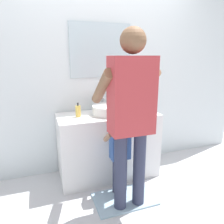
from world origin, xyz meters
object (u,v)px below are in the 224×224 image
Objects in this scene: child_toddler at (120,147)px; adult_parent at (131,107)px; toothbrush_cup at (132,107)px; soap_bottle at (78,111)px.

adult_parent is (0.01, -0.24, 0.49)m from child_toddler.
toothbrush_cup reaches higher than soap_bottle.
soap_bottle is (-0.68, -0.01, 0.01)m from toothbrush_cup.
soap_bottle is 0.18× the size of child_toddler.
child_toddler is at bearing -127.74° from toothbrush_cup.
child_toddler is 0.53× the size of adult_parent.
toothbrush_cup reaches higher than child_toddler.
soap_bottle reaches higher than child_toddler.
toothbrush_cup is 0.61m from child_toddler.
adult_parent is at bearing -87.91° from child_toddler.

